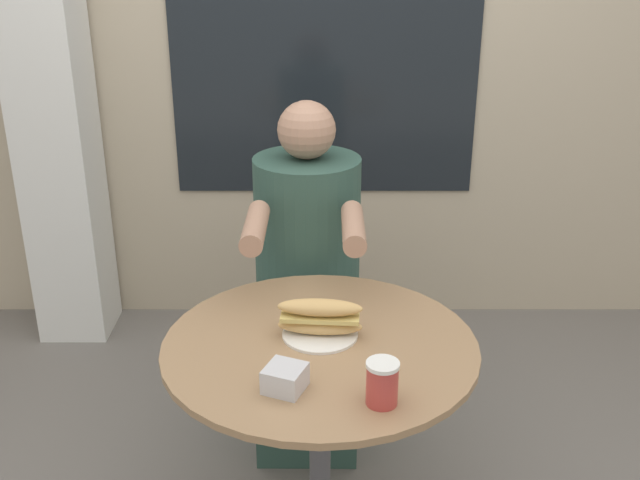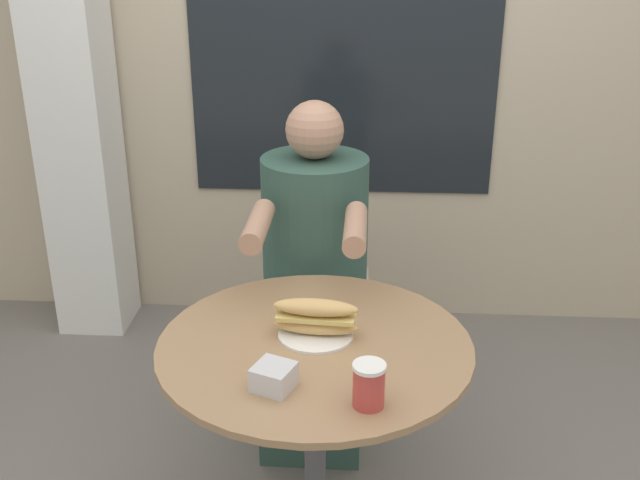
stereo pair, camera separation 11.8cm
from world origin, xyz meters
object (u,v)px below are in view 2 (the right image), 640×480
at_px(diner_chair, 321,259).
at_px(sandwich_on_plate, 316,320).
at_px(seated_diner, 314,298).
at_px(drink_cup, 369,385).
at_px(cafe_table, 315,400).

distance_m(diner_chair, sandwich_on_plate, 0.95).
bearing_deg(seated_diner, diner_chair, -89.68).
bearing_deg(drink_cup, diner_chair, 98.53).
relative_size(cafe_table, sandwich_on_plate, 3.62).
xyz_separation_m(seated_diner, drink_cup, (0.19, -0.89, 0.24)).
bearing_deg(seated_diner, sandwich_on_plate, 94.84).
height_order(cafe_table, diner_chair, diner_chair).
relative_size(sandwich_on_plate, drink_cup, 2.14).
relative_size(diner_chair, sandwich_on_plate, 3.75).
height_order(cafe_table, sandwich_on_plate, sandwich_on_plate).
xyz_separation_m(cafe_table, drink_cup, (0.14, -0.27, 0.24)).
relative_size(seated_diner, drink_cup, 11.23).
relative_size(diner_chair, seated_diner, 0.71).
distance_m(diner_chair, drink_cup, 1.27).
distance_m(seated_diner, drink_cup, 0.94).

